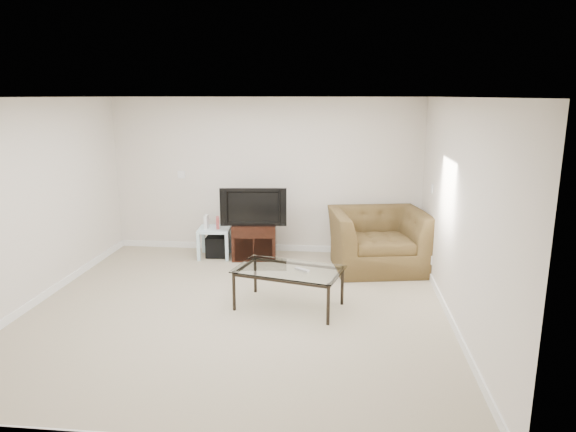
# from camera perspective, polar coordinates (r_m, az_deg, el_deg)

# --- Properties ---
(floor) EXTENTS (5.00, 5.00, 0.00)m
(floor) POSITION_cam_1_polar(r_m,az_deg,el_deg) (6.29, -5.77, -10.41)
(floor) COLOR tan
(floor) RESTS_ON ground
(ceiling) EXTENTS (5.00, 5.00, 0.00)m
(ceiling) POSITION_cam_1_polar(r_m,az_deg,el_deg) (5.77, -6.36, 12.98)
(ceiling) COLOR white
(ceiling) RESTS_ON ground
(wall_back) EXTENTS (5.00, 0.02, 2.50)m
(wall_back) POSITION_cam_1_polar(r_m,az_deg,el_deg) (8.33, -2.50, 4.47)
(wall_back) COLOR silver
(wall_back) RESTS_ON ground
(wall_left) EXTENTS (0.02, 5.00, 2.50)m
(wall_left) POSITION_cam_1_polar(r_m,az_deg,el_deg) (6.87, -26.90, 1.16)
(wall_left) COLOR silver
(wall_left) RESTS_ON ground
(wall_right) EXTENTS (0.02, 5.00, 2.50)m
(wall_right) POSITION_cam_1_polar(r_m,az_deg,el_deg) (5.92, 18.35, 0.19)
(wall_right) COLOR silver
(wall_right) RESTS_ON ground
(plate_back) EXTENTS (0.12, 0.02, 0.12)m
(plate_back) POSITION_cam_1_polar(r_m,az_deg,el_deg) (8.63, -11.77, 4.51)
(plate_back) COLOR white
(plate_back) RESTS_ON wall_back
(plate_right_switch) EXTENTS (0.02, 0.09, 0.13)m
(plate_right_switch) POSITION_cam_1_polar(r_m,az_deg,el_deg) (7.46, 15.73, 2.95)
(plate_right_switch) COLOR white
(plate_right_switch) RESTS_ON wall_right
(plate_right_outlet) EXTENTS (0.02, 0.08, 0.12)m
(plate_right_outlet) POSITION_cam_1_polar(r_m,az_deg,el_deg) (7.40, 15.65, -4.72)
(plate_right_outlet) COLOR white
(plate_right_outlet) RESTS_ON wall_right
(tv_stand) EXTENTS (0.72, 0.53, 0.56)m
(tv_stand) POSITION_cam_1_polar(r_m,az_deg,el_deg) (8.12, -3.75, -2.78)
(tv_stand) COLOR black
(tv_stand) RESTS_ON floor
(dvd_player) EXTENTS (0.41, 0.31, 0.05)m
(dvd_player) POSITION_cam_1_polar(r_m,az_deg,el_deg) (8.03, -3.79, -1.56)
(dvd_player) COLOR black
(dvd_player) RESTS_ON tv_stand
(television) EXTENTS (0.96, 0.28, 0.59)m
(television) POSITION_cam_1_polar(r_m,az_deg,el_deg) (7.95, -3.83, 1.16)
(television) COLOR black
(television) RESTS_ON tv_stand
(side_table) EXTENTS (0.53, 0.53, 0.47)m
(side_table) POSITION_cam_1_polar(r_m,az_deg,el_deg) (8.27, -8.14, -2.91)
(side_table) COLOR #C9E2FB
(side_table) RESTS_ON floor
(subwoofer) EXTENTS (0.34, 0.34, 0.32)m
(subwoofer) POSITION_cam_1_polar(r_m,az_deg,el_deg) (8.31, -7.90, -3.33)
(subwoofer) COLOR black
(subwoofer) RESTS_ON floor
(game_console) EXTENTS (0.05, 0.16, 0.22)m
(game_console) POSITION_cam_1_polar(r_m,az_deg,el_deg) (8.19, -9.05, -0.63)
(game_console) COLOR white
(game_console) RESTS_ON side_table
(game_case) EXTENTS (0.08, 0.15, 0.19)m
(game_case) POSITION_cam_1_polar(r_m,az_deg,el_deg) (8.16, -7.82, -0.74)
(game_case) COLOR #CC4C4C
(game_case) RESTS_ON side_table
(recliner) EXTENTS (1.48, 1.10, 1.18)m
(recliner) POSITION_cam_1_polar(r_m,az_deg,el_deg) (7.67, 9.98, -1.54)
(recliner) COLOR #502F1E
(recliner) RESTS_ON floor
(coffee_table) EXTENTS (1.39, 1.00, 0.49)m
(coffee_table) POSITION_cam_1_polar(r_m,az_deg,el_deg) (6.27, 0.10, -8.02)
(coffee_table) COLOR black
(coffee_table) RESTS_ON floor
(remote) EXTENTS (0.19, 0.16, 0.02)m
(remote) POSITION_cam_1_polar(r_m,az_deg,el_deg) (6.12, 1.59, -5.98)
(remote) COLOR #B2B2B7
(remote) RESTS_ON coffee_table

